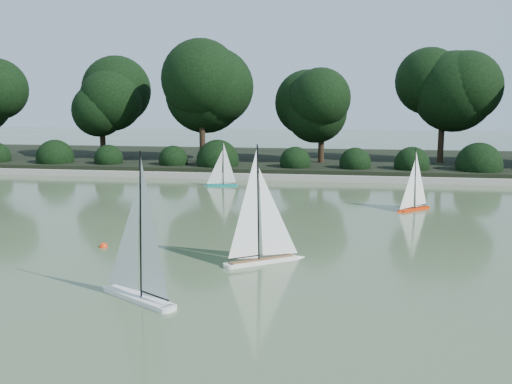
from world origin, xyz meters
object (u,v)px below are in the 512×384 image
sailboat_teal (219,179)px  race_buoy (103,247)px  sailboat_white_a (132,274)px  sailboat_white_b (268,243)px  sailboat_orange (412,200)px

sailboat_teal → race_buoy: sailboat_teal is taller
sailboat_white_a → sailboat_teal: 9.20m
race_buoy → sailboat_white_b: bearing=-8.8°
sailboat_white_b → sailboat_orange: 5.14m
sailboat_teal → race_buoy: bearing=-93.1°
sailboat_white_a → sailboat_white_b: 2.30m
sailboat_white_a → sailboat_orange: 7.42m
sailboat_white_b → race_buoy: sailboat_white_b is taller
sailboat_white_b → sailboat_white_a: bearing=-127.9°
sailboat_white_b → sailboat_teal: bearing=108.3°
sailboat_white_a → sailboat_teal: (-1.01, 9.14, -0.09)m
sailboat_white_a → sailboat_teal: size_ratio=1.43×
sailboat_white_a → sailboat_white_b: bearing=52.1°
sailboat_teal → race_buoy: size_ratio=9.48×
sailboat_white_b → race_buoy: (-2.80, 0.43, -0.29)m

